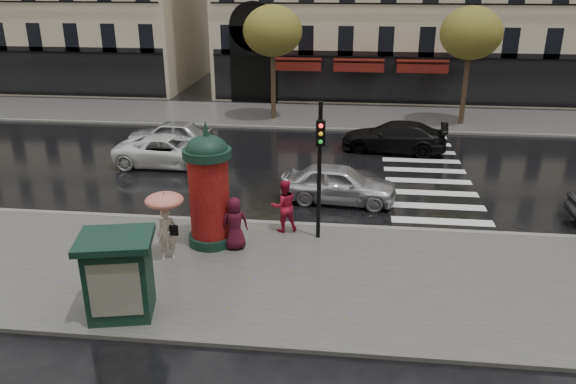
# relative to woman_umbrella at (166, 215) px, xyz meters

# --- Properties ---
(ground) EXTENTS (160.00, 160.00, 0.00)m
(ground) POSITION_rel_woman_umbrella_xyz_m (2.78, -0.02, -1.56)
(ground) COLOR black
(ground) RESTS_ON ground
(near_sidewalk) EXTENTS (90.00, 7.00, 0.12)m
(near_sidewalk) POSITION_rel_woman_umbrella_xyz_m (2.78, -0.52, -1.50)
(near_sidewalk) COLOR #474744
(near_sidewalk) RESTS_ON ground
(far_sidewalk) EXTENTS (90.00, 6.00, 0.12)m
(far_sidewalk) POSITION_rel_woman_umbrella_xyz_m (2.78, 18.98, -1.50)
(far_sidewalk) COLOR #474744
(far_sidewalk) RESTS_ON ground
(near_kerb) EXTENTS (90.00, 0.25, 0.14)m
(near_kerb) POSITION_rel_woman_umbrella_xyz_m (2.78, 2.98, -1.49)
(near_kerb) COLOR slate
(near_kerb) RESTS_ON ground
(far_kerb) EXTENTS (90.00, 0.25, 0.14)m
(far_kerb) POSITION_rel_woman_umbrella_xyz_m (2.78, 15.98, -1.49)
(far_kerb) COLOR slate
(far_kerb) RESTS_ON ground
(zebra_crossing) EXTENTS (3.60, 11.75, 0.01)m
(zebra_crossing) POSITION_rel_woman_umbrella_xyz_m (8.78, 9.58, -1.56)
(zebra_crossing) COLOR silver
(zebra_crossing) RESTS_ON ground
(tree_far_left) EXTENTS (3.40, 3.40, 6.64)m
(tree_far_left) POSITION_rel_woman_umbrella_xyz_m (0.78, 17.98, 3.60)
(tree_far_left) COLOR #38281C
(tree_far_left) RESTS_ON ground
(tree_far_right) EXTENTS (3.40, 3.40, 6.64)m
(tree_far_right) POSITION_rel_woman_umbrella_xyz_m (11.78, 17.98, 3.60)
(tree_far_right) COLOR #38281C
(tree_far_right) RESTS_ON ground
(woman_umbrella) EXTENTS (1.14, 1.14, 2.19)m
(woman_umbrella) POSITION_rel_woman_umbrella_xyz_m (0.00, 0.00, 0.00)
(woman_umbrella) COLOR #BEB09C
(woman_umbrella) RESTS_ON near_sidewalk
(woman_red) EXTENTS (1.08, 0.97, 1.81)m
(woman_red) POSITION_rel_woman_umbrella_xyz_m (3.27, 2.38, -0.54)
(woman_red) COLOR #B11534
(woman_red) RESTS_ON near_sidewalk
(man_burgundy) EXTENTS (0.96, 0.77, 1.71)m
(man_burgundy) POSITION_rel_woman_umbrella_xyz_m (1.90, 0.91, -0.59)
(man_burgundy) COLOR #450D1E
(man_burgundy) RESTS_ON near_sidewalk
(morris_column) EXTENTS (1.51, 1.51, 4.06)m
(morris_column) POSITION_rel_woman_umbrella_xyz_m (1.04, 1.20, 0.50)
(morris_column) COLOR black
(morris_column) RESTS_ON near_sidewalk
(traffic_light) EXTENTS (0.30, 0.43, 4.54)m
(traffic_light) POSITION_rel_woman_umbrella_xyz_m (4.46, 1.91, 1.30)
(traffic_light) COLOR black
(traffic_light) RESTS_ON near_sidewalk
(newsstand) EXTENTS (2.09, 1.88, 2.18)m
(newsstand) POSITION_rel_woman_umbrella_xyz_m (-0.26, -3.02, -0.32)
(newsstand) COLOR black
(newsstand) RESTS_ON near_sidewalk
(car_silver) EXTENTS (4.55, 2.20, 1.50)m
(car_silver) POSITION_rel_woman_umbrella_xyz_m (5.03, 5.45, -0.82)
(car_silver) COLOR silver
(car_silver) RESTS_ON ground
(car_white) EXTENTS (4.98, 2.34, 1.38)m
(car_white) POSITION_rel_woman_umbrella_xyz_m (-2.79, 8.99, -0.88)
(car_white) COLOR white
(car_white) RESTS_ON ground
(car_black) EXTENTS (5.32, 2.74, 1.48)m
(car_black) POSITION_rel_woman_umbrella_xyz_m (7.55, 12.40, -0.83)
(car_black) COLOR black
(car_black) RESTS_ON ground
(car_far_silver) EXTENTS (4.37, 1.97, 1.46)m
(car_far_silver) POSITION_rel_woman_umbrella_xyz_m (-3.57, 11.55, -0.84)
(car_far_silver) COLOR silver
(car_far_silver) RESTS_ON ground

